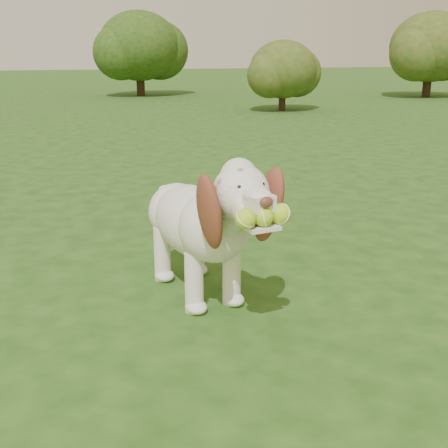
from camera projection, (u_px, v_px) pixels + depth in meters
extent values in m
plane|color=#1C4112|center=(268.00, 303.00, 2.97)|extent=(80.00, 80.00, 0.00)
ellipsoid|color=white|center=(194.00, 221.00, 3.01)|extent=(0.47, 0.75, 0.37)
ellipsoid|color=white|center=(215.00, 227.00, 2.77)|extent=(0.41, 0.41, 0.36)
ellipsoid|color=white|center=(177.00, 211.00, 3.22)|extent=(0.38, 0.38, 0.33)
cylinder|color=white|center=(227.00, 215.00, 2.62)|extent=(0.23, 0.31, 0.28)
sphere|color=white|center=(241.00, 193.00, 2.46)|extent=(0.29, 0.29, 0.25)
sphere|color=white|center=(239.00, 177.00, 2.46)|extent=(0.19, 0.19, 0.17)
cube|color=white|center=(257.00, 201.00, 2.34)|extent=(0.13, 0.16, 0.07)
ellipsoid|color=#592D28|center=(266.00, 202.00, 2.27)|extent=(0.07, 0.05, 0.05)
cube|color=white|center=(258.00, 225.00, 2.36)|extent=(0.16, 0.18, 0.02)
ellipsoid|color=brown|center=(209.00, 212.00, 2.43)|extent=(0.17, 0.26, 0.39)
ellipsoid|color=brown|center=(268.00, 205.00, 2.56)|extent=(0.17, 0.24, 0.39)
cylinder|color=white|center=(168.00, 199.00, 3.34)|extent=(0.09, 0.19, 0.14)
cylinder|color=white|center=(194.00, 282.00, 2.83)|extent=(0.11, 0.11, 0.32)
cylinder|color=white|center=(232.00, 275.00, 2.92)|extent=(0.11, 0.11, 0.32)
cylinder|color=white|center=(162.00, 254.00, 3.23)|extent=(0.11, 0.11, 0.32)
cylinder|color=white|center=(196.00, 248.00, 3.32)|extent=(0.11, 0.11, 0.32)
sphere|color=#D0EA28|center=(246.00, 219.00, 2.27)|extent=(0.10, 0.10, 0.09)
sphere|color=#D0EA28|center=(263.00, 216.00, 2.31)|extent=(0.10, 0.10, 0.09)
sphere|color=#D0EA28|center=(281.00, 214.00, 2.34)|extent=(0.10, 0.10, 0.09)
cylinder|color=#382314|center=(141.00, 83.00, 16.47)|extent=(0.24, 0.24, 0.77)
ellipsoid|color=#1D3C12|center=(139.00, 46.00, 16.16)|extent=(2.32, 2.32, 1.97)
cylinder|color=#382314|center=(427.00, 84.00, 16.02)|extent=(0.24, 0.24, 0.76)
ellipsoid|color=#1D3C12|center=(431.00, 47.00, 15.72)|extent=(2.27, 2.27, 1.93)
cylinder|color=#382314|center=(282.00, 100.00, 12.39)|extent=(0.15, 0.15, 0.49)
ellipsoid|color=#1D3C12|center=(283.00, 69.00, 12.20)|extent=(1.46, 1.46, 1.24)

